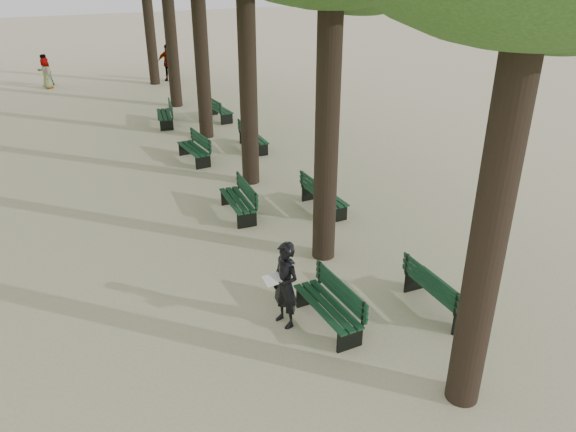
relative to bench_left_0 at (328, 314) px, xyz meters
name	(u,v)px	position (x,y,z in m)	size (l,w,h in m)	color
ground	(323,347)	(-0.37, -0.54, -0.27)	(120.00, 120.00, 0.00)	beige
bench_left_0	(328,314)	(0.00, 0.00, 0.00)	(0.68, 1.83, 0.92)	black
bench_left_1	(238,206)	(0.00, 5.33, 0.00)	(0.63, 1.82, 0.92)	black
bench_left_2	(194,154)	(0.00, 9.95, 0.00)	(0.78, 1.85, 0.92)	black
bench_left_3	(165,119)	(0.00, 14.59, 0.00)	(0.81, 1.86, 0.92)	black
bench_right_0	(439,298)	(2.27, -0.40, 0.00)	(0.58, 1.80, 0.92)	black
bench_right_1	(324,201)	(2.27, 4.71, 0.00)	(0.66, 1.83, 0.92)	black
bench_right_2	(253,142)	(2.27, 10.34, 0.00)	(0.59, 1.81, 0.92)	black
bench_right_3	(219,113)	(2.27, 14.52, 0.00)	(0.75, 1.85, 0.92)	black
man_with_map	(285,285)	(-0.71, 0.38, 0.60)	(0.70, 0.76, 1.74)	black
pedestrian_c	(168,63)	(1.99, 22.95, 0.69)	(1.12, 0.38, 1.92)	#262628
pedestrian_a	(44,70)	(-4.17, 24.19, 0.53)	(0.78, 0.32, 1.61)	#262628
pedestrian_d	(46,73)	(-4.10, 23.57, 0.49)	(0.75, 0.31, 1.53)	#262628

